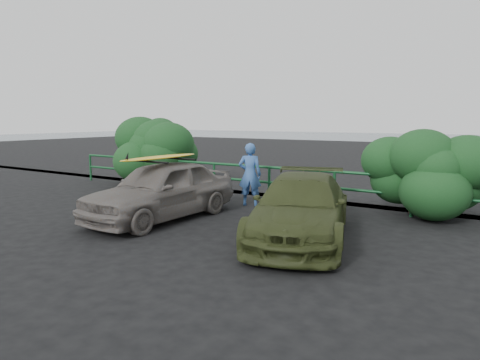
% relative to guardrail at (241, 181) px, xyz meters
% --- Properties ---
extents(ground, '(80.00, 80.00, 0.00)m').
position_rel_guardrail_xyz_m(ground, '(0.00, -5.00, -0.52)').
color(ground, black).
extents(ocean, '(200.00, 200.00, 0.00)m').
position_rel_guardrail_xyz_m(ocean, '(0.00, 55.00, -0.52)').
color(ocean, slate).
rests_on(ocean, ground).
extents(guardrail, '(14.00, 0.08, 1.04)m').
position_rel_guardrail_xyz_m(guardrail, '(0.00, 0.00, 0.00)').
color(guardrail, '#164E27').
rests_on(guardrail, ground).
extents(shrub_left, '(3.20, 2.40, 2.29)m').
position_rel_guardrail_xyz_m(shrub_left, '(-4.80, 0.40, 0.62)').
color(shrub_left, '#1A471E').
rests_on(shrub_left, ground).
extents(shrub_right, '(3.20, 2.40, 2.04)m').
position_rel_guardrail_xyz_m(shrub_right, '(5.00, 0.50, 0.50)').
color(shrub_right, '#1A471E').
rests_on(shrub_right, ground).
extents(sedan, '(1.84, 4.23, 1.42)m').
position_rel_guardrail_xyz_m(sedan, '(-0.12, -3.43, 0.19)').
color(sedan, slate).
rests_on(sedan, ground).
extents(olive_vehicle, '(3.01, 4.73, 1.28)m').
position_rel_guardrail_xyz_m(olive_vehicle, '(3.46, -3.22, 0.12)').
color(olive_vehicle, '#353E1B').
rests_on(olive_vehicle, ground).
extents(man, '(0.75, 0.63, 1.76)m').
position_rel_guardrail_xyz_m(man, '(0.88, -0.91, 0.36)').
color(man, '#3B67B1').
rests_on(man, ground).
extents(roof_rack, '(1.45, 1.04, 0.05)m').
position_rel_guardrail_xyz_m(roof_rack, '(-0.12, -3.43, 0.92)').
color(roof_rack, black).
rests_on(roof_rack, sedan).
extents(surfboard, '(0.60, 2.46, 0.07)m').
position_rel_guardrail_xyz_m(surfboard, '(-0.12, -3.43, 0.98)').
color(surfboard, gold).
rests_on(surfboard, roof_rack).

